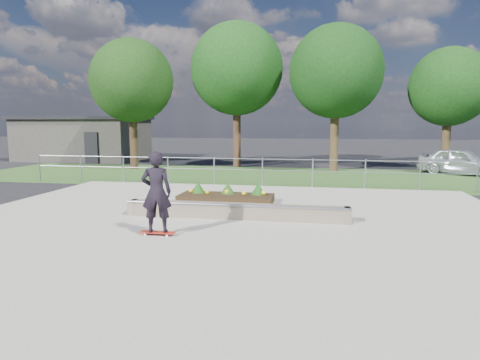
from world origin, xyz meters
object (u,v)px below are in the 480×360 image
Objects in this scene: grind_ledge at (235,211)px; planter_bed at (226,196)px; skateboarder at (156,192)px; parked_car at (461,161)px.

planter_bed is at bearing 108.06° from grind_ledge.
skateboarder is (-1.41, -2.01, 0.79)m from grind_ledge.
parked_car is at bearing 52.62° from grind_ledge.
parked_car is at bearing 44.43° from planter_bed.
parked_car reaches higher than grind_ledge.
grind_ledge is 15.04m from parked_car.
planter_bed is 1.56× the size of skateboarder.
skateboarder reaches higher than grind_ledge.
parked_car is at bearing 52.94° from skateboarder.
grind_ledge is 1.52× the size of parked_car.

